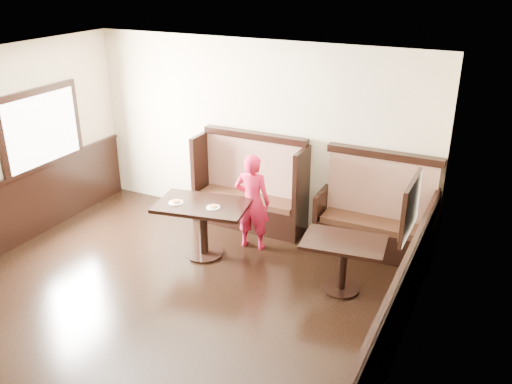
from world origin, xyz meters
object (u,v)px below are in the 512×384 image
Objects in this scene: table_main at (203,216)px; child at (252,202)px; table_neighbor at (343,253)px; booth_neighbor at (376,220)px; booth_main at (251,192)px.

table_main is 0.96× the size of child.
table_neighbor is 1.59m from child.
child reaches higher than table_neighbor.
booth_neighbor is at bearing -165.73° from child.
booth_neighbor reaches higher than child.
booth_main is 2.18m from table_neighbor.
table_neighbor is 0.76× the size of child.
booth_main reaches higher than table_neighbor.
table_main is (-0.16, -1.17, 0.08)m from booth_main.
booth_main is 1.06× the size of booth_neighbor.
table_neighbor is (1.84, -1.17, -0.01)m from booth_main.
table_neighbor is at bearing -32.33° from booth_main.
booth_main is at bearing -70.46° from child.
booth_neighbor is 1.17m from table_neighbor.
table_neighbor is (2.00, 0.01, -0.09)m from table_main.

